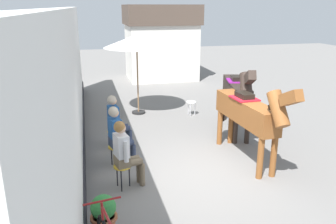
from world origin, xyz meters
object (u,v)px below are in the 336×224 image
(saddled_horse_near, at_px, (249,113))
(seated_visitor_near, at_px, (125,151))
(seated_visitor_far, at_px, (116,119))
(spare_stool_white, at_px, (191,103))
(flower_planter_near, at_px, (104,213))
(seated_visitor_middle, at_px, (118,133))
(cafe_parasol, at_px, (137,42))
(saddled_horse_far, at_px, (237,92))

(saddled_horse_near, bearing_deg, seated_visitor_near, -168.58)
(seated_visitor_far, bearing_deg, spare_stool_white, 40.21)
(saddled_horse_near, relative_size, flower_planter_near, 4.69)
(flower_planter_near, bearing_deg, seated_visitor_middle, 78.48)
(seated_visitor_near, xyz_separation_m, cafe_parasol, (1.00, 4.80, 1.59))
(seated_visitor_middle, distance_m, cafe_parasol, 4.26)
(seated_visitor_middle, distance_m, saddled_horse_far, 3.72)
(saddled_horse_near, height_order, saddled_horse_far, same)
(cafe_parasol, bearing_deg, saddled_horse_far, -45.13)
(seated_visitor_near, relative_size, saddled_horse_near, 0.46)
(seated_visitor_far, relative_size, flower_planter_near, 2.17)
(saddled_horse_far, xyz_separation_m, flower_planter_near, (-3.90, -3.72, -0.82))
(flower_planter_near, distance_m, cafe_parasol, 6.63)
(seated_visitor_near, xyz_separation_m, saddled_horse_far, (3.40, 2.39, 0.38))
(seated_visitor_far, relative_size, saddled_horse_far, 0.47)
(saddled_horse_near, xyz_separation_m, cafe_parasol, (-1.84, 4.23, 1.20))
(flower_planter_near, height_order, spare_stool_white, flower_planter_near)
(seated_visitor_near, distance_m, spare_stool_white, 4.96)
(saddled_horse_far, relative_size, spare_stool_white, 6.38)
(seated_visitor_near, distance_m, flower_planter_near, 1.48)
(cafe_parasol, xyz_separation_m, spare_stool_white, (1.65, -0.62, -1.96))
(seated_visitor_middle, distance_m, spare_stool_white, 4.18)
(spare_stool_white, bearing_deg, seated_visitor_middle, -129.96)
(cafe_parasol, distance_m, spare_stool_white, 2.63)
(saddled_horse_near, bearing_deg, cafe_parasol, 113.52)
(seated_visitor_middle, bearing_deg, saddled_horse_near, -8.30)
(saddled_horse_near, distance_m, saddled_horse_far, 1.90)
(seated_visitor_far, height_order, spare_stool_white, seated_visitor_far)
(seated_visitor_far, bearing_deg, saddled_horse_near, -26.21)
(seated_visitor_middle, relative_size, flower_planter_near, 2.17)
(seated_visitor_middle, bearing_deg, saddled_horse_far, 22.26)
(seated_visitor_middle, height_order, saddled_horse_far, saddled_horse_far)
(seated_visitor_far, xyz_separation_m, flower_planter_near, (-0.52, -3.28, -0.44))
(saddled_horse_far, xyz_separation_m, spare_stool_white, (-0.75, 1.79, -0.76))
(seated_visitor_far, xyz_separation_m, spare_stool_white, (2.63, 2.22, -0.38))
(saddled_horse_near, relative_size, spare_stool_white, 6.52)
(saddled_horse_far, distance_m, spare_stool_white, 2.08)
(flower_planter_near, bearing_deg, saddled_horse_far, 43.63)
(flower_planter_near, distance_m, spare_stool_white, 6.34)
(saddled_horse_near, bearing_deg, spare_stool_white, 93.11)
(seated_visitor_near, bearing_deg, seated_visitor_middle, 91.68)
(seated_visitor_far, distance_m, flower_planter_near, 3.35)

